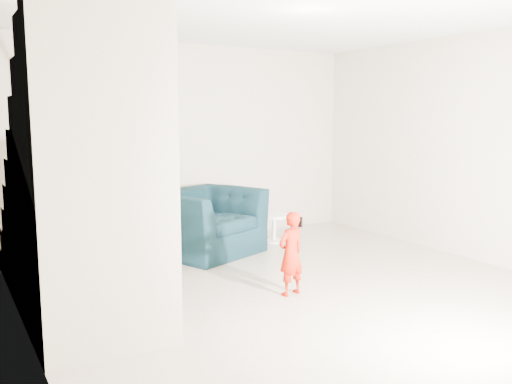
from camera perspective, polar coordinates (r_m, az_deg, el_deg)
floor at (r=5.44m, az=5.14°, el=-10.57°), size 5.50×5.50×0.00m
ceiling at (r=5.25m, az=5.54°, el=18.61°), size 5.50×5.50×0.00m
back_wall at (r=7.57m, az=-6.97°, el=5.10°), size 5.00×0.00×5.00m
left_wall at (r=4.23m, az=-23.33°, el=2.15°), size 0.00×5.50×5.50m
right_wall at (r=6.93m, az=22.39°, el=4.28°), size 0.00×5.50×5.50m
armchair at (r=6.87m, az=-5.25°, el=-3.17°), size 1.54×1.45×0.80m
toddler at (r=5.28m, az=3.69°, el=-6.48°), size 0.33×0.25×0.82m
side_table at (r=7.46m, az=1.92°, el=-3.35°), size 0.39×0.39×0.39m
staircase at (r=4.91m, az=-18.09°, el=-1.60°), size 1.02×3.03×3.62m
cushion at (r=6.95m, az=-6.98°, el=-1.04°), size 0.36×0.17×0.36m
throw at (r=6.60m, az=-9.70°, el=-2.79°), size 0.05×0.45×0.51m
phone at (r=5.26m, az=4.64°, el=-3.15°), size 0.04×0.05×0.10m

